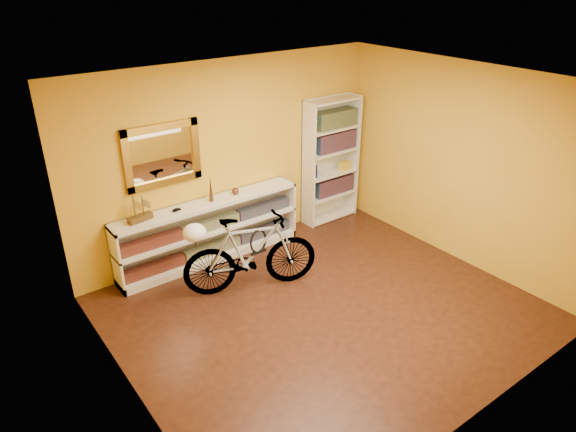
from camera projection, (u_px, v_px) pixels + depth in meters
floor at (324, 311)px, 6.08m from camera, size 4.50×4.00×0.01m
ceiling at (332, 85)px, 4.94m from camera, size 4.50×4.00×0.01m
back_wall at (229, 158)px, 6.96m from camera, size 4.50×0.01×2.60m
left_wall at (119, 279)px, 4.30m from camera, size 0.01×4.00×2.60m
right_wall at (461, 165)px, 6.72m from camera, size 0.01×4.00×2.60m
gilt_mirror at (162, 155)px, 6.31m from camera, size 0.98×0.06×0.78m
wall_socket at (285, 212)px, 7.89m from camera, size 0.09×0.02×0.09m
console_unit at (210, 231)px, 6.96m from camera, size 2.60×0.35×0.85m
cd_row_lower at (212, 248)px, 7.05m from camera, size 2.50×0.13×0.14m
cd_row_upper at (211, 224)px, 6.89m from camera, size 2.50×0.13×0.14m
model_ship at (139, 207)px, 6.20m from camera, size 0.32×0.17×0.36m
toy_car at (177, 211)px, 6.53m from camera, size 0.00×0.00×0.00m
bronze_ornament at (211, 189)px, 6.72m from camera, size 0.06×0.06×0.35m
decorative_orb at (235, 191)px, 6.97m from camera, size 0.10×0.10×0.10m
bookcase at (331, 161)px, 7.88m from camera, size 0.90×0.30×1.90m
book_row_a at (332, 185)px, 8.09m from camera, size 0.70×0.22×0.26m
book_row_b at (334, 141)px, 7.78m from camera, size 0.70×0.22×0.28m
book_row_c at (335, 119)px, 7.63m from camera, size 0.70×0.22×0.25m
travel_mug at (315, 172)px, 7.73m from camera, size 0.08×0.08×0.19m
red_tin at (320, 123)px, 7.53m from camera, size 0.17×0.17×0.18m
yellow_bag at (345, 165)px, 8.04m from camera, size 0.18×0.13×0.13m
bicycle at (251, 253)px, 6.29m from camera, size 0.99×1.73×0.99m
helmet at (194, 233)px, 5.96m from camera, size 0.28×0.26×0.21m
u_lock at (258, 241)px, 6.25m from camera, size 0.24×0.03×0.24m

